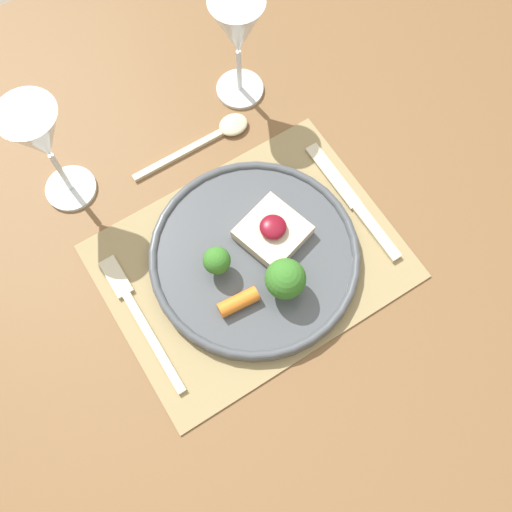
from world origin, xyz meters
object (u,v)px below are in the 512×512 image
wine_glass_near (238,32)px  dinner_plate (258,258)px  spoon (216,134)px  fork (137,313)px  knife (358,208)px  wine_glass_far (41,139)px

wine_glass_near → dinner_plate: bearing=-116.8°
wine_glass_near → spoon: bearing=-144.8°
fork → knife: bearing=-5.0°
spoon → dinner_plate: bearing=-102.9°
dinner_plate → spoon: bearing=74.7°
knife → wine_glass_far: (-0.34, 0.25, 0.13)m
spoon → wine_glass_far: wine_glass_far is taller
knife → spoon: size_ratio=1.09×
dinner_plate → wine_glass_far: size_ratio=1.52×
knife → spoon: 0.25m
dinner_plate → wine_glass_near: wine_glass_near is taller
knife → fork: bearing=176.0°
spoon → wine_glass_near: bearing=37.7°
fork → spoon: (0.24, 0.19, -0.00)m
dinner_plate → wine_glass_near: bearing=63.2°
dinner_plate → wine_glass_far: (-0.17, 0.25, 0.12)m
dinner_plate → fork: (-0.18, 0.02, -0.01)m
knife → spoon: spoon is taller
dinner_plate → knife: (0.17, -0.01, -0.01)m
spoon → wine_glass_far: bearing=173.6°
fork → dinner_plate: bearing=-7.4°
fork → wine_glass_far: 0.26m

